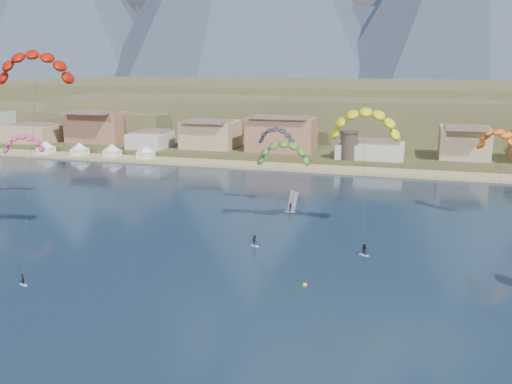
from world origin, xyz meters
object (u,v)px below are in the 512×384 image
kitesurfer_yellow (365,119)px  kitesurfer_green (283,150)px  windsurfer (291,205)px  buoy (305,285)px  kitesurfer_red (34,62)px  watchtower (349,145)px

kitesurfer_yellow → kitesurfer_green: size_ratio=1.27×
windsurfer → buoy: size_ratio=7.11×
kitesurfer_red → kitesurfer_green: size_ratio=1.75×
kitesurfer_red → kitesurfer_yellow: bearing=27.2°
kitesurfer_red → buoy: 52.10m
kitesurfer_yellow → windsurfer: 26.55m
windsurfer → buoy: windsurfer is taller
watchtower → kitesurfer_red: size_ratio=0.25×
kitesurfer_green → buoy: kitesurfer_green is taller
buoy → watchtower: bearing=93.3°
kitesurfer_green → buoy: size_ratio=31.03×
watchtower → buoy: (5.39, -93.63, -6.26)m
watchtower → kitesurfer_green: bearing=-93.9°
kitesurfer_red → buoy: (42.51, -2.37, -30.03)m
kitesurfer_red → windsurfer: (32.30, 34.87, -28.73)m
windsurfer → kitesurfer_red: bearing=-132.8°
kitesurfer_red → windsurfer: kitesurfer_red is taller
kitesurfer_green → windsurfer: kitesurfer_green is taller
kitesurfer_yellow → watchtower: bearing=98.8°
kitesurfer_green → kitesurfer_yellow: bearing=-4.0°
kitesurfer_green → kitesurfer_red: bearing=-142.1°
kitesurfer_red → buoy: bearing=-3.2°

